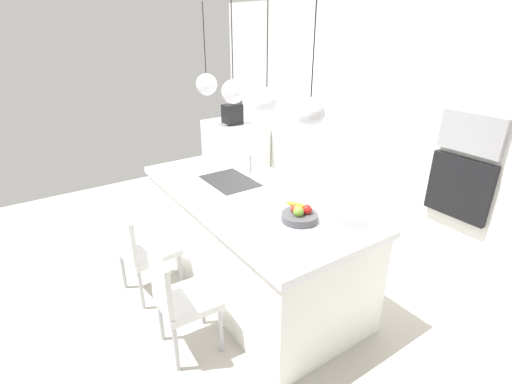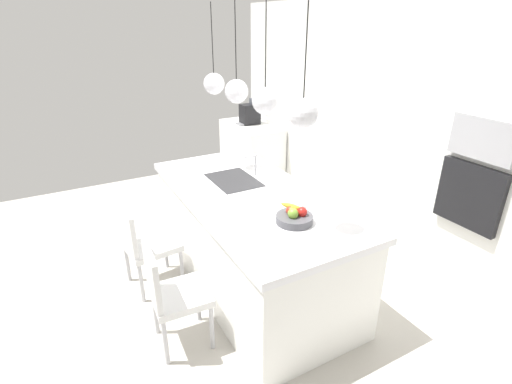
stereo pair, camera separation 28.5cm
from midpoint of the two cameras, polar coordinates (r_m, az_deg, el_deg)
name	(u,v)px [view 1 (the left image)]	position (r m, az deg, el deg)	size (l,w,h in m)	color
floor	(250,282)	(3.90, -3.00, -13.17)	(6.60, 6.60, 0.00)	#BCB7AD
back_wall	(379,129)	(4.32, 15.90, 9.00)	(6.00, 0.10, 2.60)	white
kitchen_island	(250,240)	(3.63, -3.16, -7.12)	(2.35, 1.10, 0.96)	white
sink_basin	(230,181)	(3.68, -6.11, 1.53)	(0.56, 0.40, 0.02)	#2D2D30
faucet	(248,163)	(3.73, -3.33, 4.34)	(0.02, 0.17, 0.22)	silver
fruit_bowl	(299,215)	(2.93, 3.68, -3.42)	(0.28, 0.28, 0.16)	#4C4C51
side_counter	(235,152)	(6.13, -4.53, 5.83)	(1.10, 0.60, 0.90)	white
coffee_machine	(232,114)	(6.00, -4.90, 11.47)	(0.20, 0.35, 0.38)	black
microwave	(472,133)	(3.67, 27.47, 7.73)	(0.54, 0.08, 0.34)	#9E9EA3
oven	(460,188)	(3.82, 26.06, 0.55)	(0.56, 0.08, 0.56)	black
chair_near	(142,248)	(3.68, -18.76, -7.95)	(0.49, 0.50, 0.86)	silver
chair_middle	(179,297)	(3.01, -14.06, -14.96)	(0.43, 0.44, 0.88)	silver
pendant_light_left	(207,84)	(3.79, -9.56, 15.44)	(0.20, 0.20, 0.80)	silver
pendant_light_center_left	(233,91)	(3.36, -5.90, 14.56)	(0.20, 0.20, 0.80)	silver
pendant_light_center_right	(267,101)	(2.95, -1.24, 13.35)	(0.20, 0.20, 0.80)	silver
pendant_light_right	(310,112)	(2.56, 4.82, 11.64)	(0.20, 0.20, 0.80)	silver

